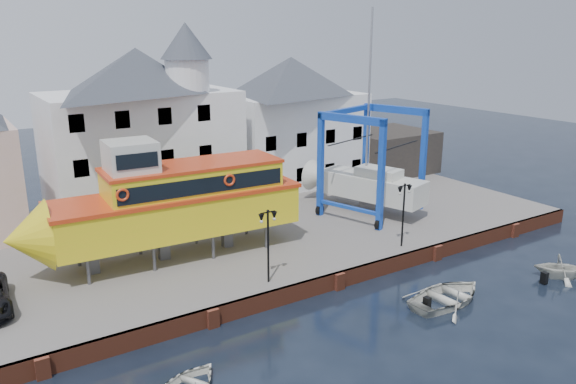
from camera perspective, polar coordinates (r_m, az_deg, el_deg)
ground at (r=33.07m, az=5.17°, el=-9.78°), size 140.00×140.00×0.00m
hardstanding at (r=41.41m, az=-4.16°, el=-3.58°), size 44.00×22.00×1.00m
quay_wall at (r=32.93m, az=5.07°, el=-8.94°), size 44.00×0.47×1.00m
building_white_main at (r=44.49m, az=-14.53°, el=6.44°), size 14.00×8.30×14.00m
building_white_right at (r=51.09m, az=0.30°, el=7.28°), size 12.00×8.00×11.20m
shed_dark at (r=56.24m, az=10.02°, el=4.12°), size 8.00×7.00×4.00m
lamp_post_left at (r=30.29m, az=-2.05°, el=-3.65°), size 1.12×0.32×4.20m
lamp_post_right at (r=36.15m, az=11.72°, el=-0.69°), size 1.12×0.32×4.20m
tour_boat at (r=34.13m, az=-12.72°, el=-1.16°), size 17.25×4.88×7.44m
travel_lift at (r=43.40m, az=7.50°, el=1.39°), size 8.32×10.23×15.01m
motorboat_b at (r=32.63m, az=15.86°, el=-10.75°), size 5.32×3.99×1.05m
motorboat_c at (r=38.06m, az=25.86°, el=-7.85°), size 4.01×3.99×1.60m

